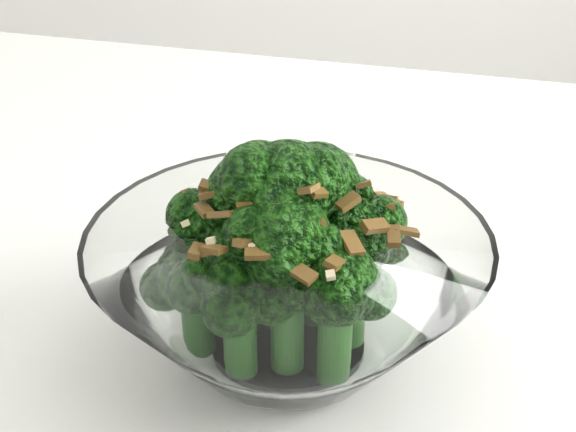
{
  "coord_description": "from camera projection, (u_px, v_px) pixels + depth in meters",
  "views": [
    {
      "loc": [
        0.09,
        -0.37,
        1.03
      ],
      "look_at": [
        0.09,
        -0.03,
        0.84
      ],
      "focal_mm": 50.0,
      "sensor_mm": 36.0,
      "label": 1
    }
  ],
  "objects": [
    {
      "name": "table",
      "position": [
        66.0,
        316.0,
        0.57
      ],
      "size": [
        1.36,
        1.08,
        0.75
      ],
      "color": "white",
      "rests_on": "ground"
    },
    {
      "name": "broccoli_dish",
      "position": [
        287.0,
        278.0,
        0.4
      ],
      "size": [
        0.2,
        0.2,
        0.12
      ],
      "color": "white",
      "rests_on": "table"
    }
  ]
}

